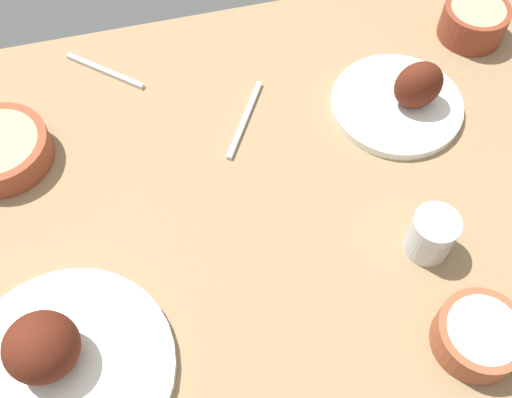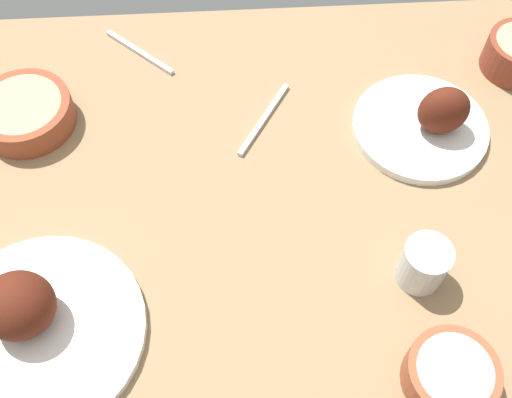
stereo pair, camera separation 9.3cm
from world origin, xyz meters
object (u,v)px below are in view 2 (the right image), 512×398
spoon_loose (140,52)px  fork_loose (264,119)px  bowl_pasta (25,112)px  water_tumbler (424,264)px  plate_near_viewer (428,122)px  bowl_cream (451,375)px  plate_far_side (32,322)px

spoon_loose → fork_loose: bearing=4.1°
bowl_pasta → water_tumbler: bearing=-28.1°
bowl_pasta → fork_loose: (40.15, -1.99, -2.27)cm
fork_loose → spoon_loose: (-21.96, 17.20, 0.00)cm
plate_near_viewer → spoon_loose: (-49.07, 21.18, -2.19)cm
bowl_pasta → water_tumbler: 68.78cm
water_tumbler → bowl_pasta: bearing=151.9°
plate_near_viewer → spoon_loose: 53.49cm
plate_near_viewer → bowl_pasta: 67.52cm
fork_loose → spoon_loose: bearing=-96.5°
bowl_cream → plate_far_side: bearing=169.2°
water_tumbler → fork_loose: bearing=124.1°
spoon_loose → bowl_cream: bearing=-13.5°
bowl_pasta → plate_near_viewer: bearing=-5.1°
bowl_cream → bowl_pasta: bearing=142.1°
plate_near_viewer → water_tumbler: size_ratio=2.95×
bowl_pasta → water_tumbler: water_tumbler is taller
bowl_cream → water_tumbler: (-0.58, 15.40, 1.00)cm
plate_far_side → spoon_loose: 53.90cm
plate_near_viewer → water_tumbler: 27.22cm
bowl_pasta → spoon_loose: bowl_pasta is taller
bowl_pasta → bowl_cream: size_ratio=1.34×
plate_near_viewer → bowl_cream: (-5.99, -41.78, 0.26)cm
bowl_cream → spoon_loose: (-43.07, 62.96, -2.45)cm
plate_far_side → water_tumbler: (54.55, 4.92, 1.11)cm
plate_far_side → water_tumbler: size_ratio=3.80×
plate_far_side → bowl_pasta: bearing=99.3°
plate_far_side → plate_near_viewer: plate_far_side is taller
plate_far_side → fork_loose: 49.07cm
bowl_pasta → spoon_loose: (18.19, 15.21, -2.27)cm
bowl_cream → fork_loose: (-21.11, 45.76, -2.45)cm
bowl_cream → spoon_loose: size_ratio=0.72×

